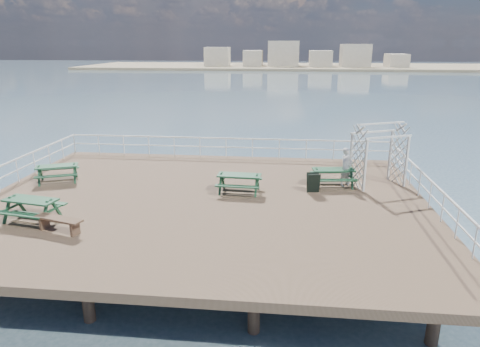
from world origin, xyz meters
name	(u,v)px	position (x,y,z in m)	size (l,w,h in m)	color
ground	(203,203)	(0.00, 0.00, -0.15)	(18.00, 14.00, 0.30)	brown
sea_backdrop	(315,64)	(12.54, 134.07, -0.51)	(300.00, 300.00, 9.20)	#3D5767
railing	(212,162)	(-0.07, 2.57, 0.87)	(17.77, 13.76, 1.10)	silver
picnic_table_a	(57,170)	(-7.05, 1.59, 0.56)	(2.20, 2.01, 0.87)	#163D26
picnic_table_b	(239,179)	(1.37, 1.03, 0.57)	(1.90, 1.56, 0.89)	#163D26
picnic_table_c	(333,174)	(5.42, 2.31, 0.57)	(1.99, 1.69, 0.89)	#163D26
picnic_table_d	(31,205)	(-5.66, -2.78, 0.59)	(2.12, 1.81, 0.92)	#163D26
flat_bench_near	(59,221)	(-4.21, -3.61, 0.38)	(1.82, 0.89, 0.51)	brown
trellis_arbor	(378,158)	(7.37, 2.63, 1.25)	(2.57, 2.03, 2.82)	silver
sandwich_board	(313,183)	(4.50, 1.33, 0.42)	(0.58, 0.47, 0.86)	black
person	(346,167)	(5.97, 2.42, 0.86)	(0.63, 0.41, 1.72)	silver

